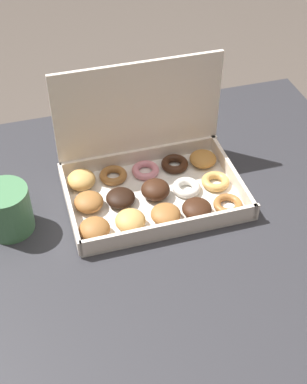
{
  "coord_description": "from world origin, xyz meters",
  "views": [
    {
      "loc": [
        -0.23,
        -0.7,
        1.48
      ],
      "look_at": [
        -0.0,
        0.09,
        0.72
      ],
      "focal_mm": 50.0,
      "sensor_mm": 36.0,
      "label": 1
    }
  ],
  "objects": [
    {
      "name": "coffee_mug",
      "position": [
        -0.3,
        0.09,
        0.76
      ],
      "size": [
        0.1,
        0.1,
        0.1
      ],
      "color": "#4C8456",
      "rests_on": "dining_table"
    },
    {
      "name": "donut_box",
      "position": [
        -0.01,
        0.11,
        0.75
      ],
      "size": [
        0.36,
        0.25,
        0.25
      ],
      "color": "silver",
      "rests_on": "dining_table"
    },
    {
      "name": "dining_table",
      "position": [
        0.0,
        0.0,
        0.61
      ],
      "size": [
        0.99,
        0.91,
        0.71
      ],
      "color": "#2D2D33",
      "rests_on": "ground_plane"
    }
  ]
}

